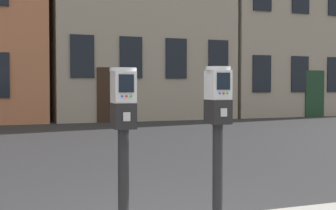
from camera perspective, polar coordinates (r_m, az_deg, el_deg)
parking_meter_near_kerb at (r=3.89m, az=-5.28°, el=-1.89°), size 0.23×0.26×1.37m
parking_meter_twin_adjacent at (r=4.21m, az=5.89°, el=-1.38°), size 0.23×0.26×1.39m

